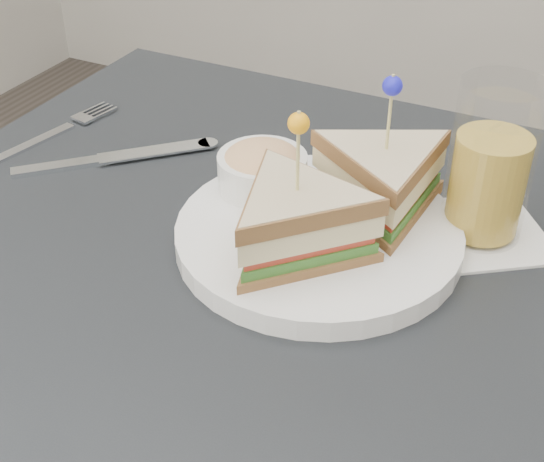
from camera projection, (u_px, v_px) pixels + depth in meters
The scene contains 5 objects.
table at pixel (257, 345), 0.70m from camera, with size 0.80×0.80×0.75m.
plate_meal at pixel (328, 204), 0.68m from camera, with size 0.32×0.32×0.15m.
cutlery_fork at pixel (59, 130), 0.88m from camera, with size 0.05×0.18×0.01m.
cutlery_knife at pixel (108, 159), 0.82m from camera, with size 0.18×0.17×0.01m.
drink_set at pixel (490, 171), 0.67m from camera, with size 0.17×0.17×0.15m.
Camera 1 is at (0.24, -0.45, 1.16)m, focal length 50.00 mm.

